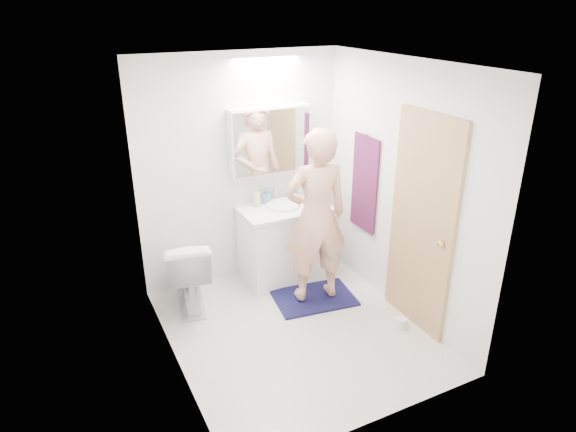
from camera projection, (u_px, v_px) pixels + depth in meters
floor at (295, 330)px, 4.72m from camera, size 2.50×2.50×0.00m
ceiling at (297, 63)px, 3.78m from camera, size 2.50×2.50×0.00m
wall_back at (241, 170)px, 5.28m from camera, size 2.50×0.00×2.50m
wall_front at (386, 278)px, 3.22m from camera, size 2.50×0.00×2.50m
wall_left at (166, 236)px, 3.80m from camera, size 0.00×2.50×2.50m
wall_right at (401, 191)px, 4.70m from camera, size 0.00×2.50×2.50m
vanity_cabinet at (285, 244)px, 5.51m from camera, size 0.90×0.55×0.78m
countertop at (284, 209)px, 5.35m from camera, size 0.95×0.58×0.04m
sink_basin at (283, 205)px, 5.36m from camera, size 0.36×0.36×0.03m
faucet at (275, 194)px, 5.49m from camera, size 0.02×0.02×0.16m
medicine_cabinet at (270, 140)px, 5.22m from camera, size 0.88×0.14×0.70m
mirror_panel at (273, 142)px, 5.16m from camera, size 0.84×0.01×0.66m
toilet at (188, 272)px, 4.96m from camera, size 0.56×0.81×0.76m
bath_rug at (314, 298)px, 5.21m from camera, size 0.87×0.65×0.02m
person at (316, 217)px, 4.85m from camera, size 0.69×0.50×1.74m
door at (422, 225)px, 4.48m from camera, size 0.04×0.80×2.00m
door_knob at (441, 244)px, 4.24m from camera, size 0.06×0.06×0.06m
towel at (364, 184)px, 5.19m from camera, size 0.02×0.42×1.00m
towel_hook at (367, 134)px, 4.98m from camera, size 0.07×0.02×0.02m
soap_bottle_a at (257, 197)px, 5.32m from camera, size 0.11×0.11×0.21m
soap_bottle_b at (267, 196)px, 5.41m from camera, size 0.11×0.11×0.18m
toothbrush_cup at (294, 196)px, 5.54m from camera, size 0.11×0.11×0.09m
toilet_paper_roll at (400, 323)px, 4.73m from camera, size 0.11×0.11×0.10m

